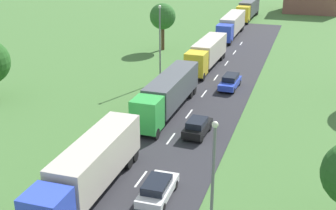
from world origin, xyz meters
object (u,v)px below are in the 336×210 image
Objects in this scene: truck_third at (168,92)px; tree_maple at (163,17)px; car_third at (157,189)px; lamppost_third at (160,40)px; lamppost_second at (213,178)px; truck_sixth at (248,8)px; car_fifth at (230,82)px; truck_fifth at (231,24)px; car_fourth at (197,127)px; truck_fourth at (207,53)px; truck_second at (90,167)px.

truck_third is 1.95× the size of tree_maple.
lamppost_third reaches higher than car_third.
car_third is at bearing 142.41° from lamppost_second.
car_fifth is at bearing -83.98° from truck_sixth.
lamppost_third is (-3.98, 9.14, 2.95)m from truck_third.
truck_fifth reaches higher than car_fourth.
car_third is 0.47× the size of lamppost_third.
truck_fourth is at bearing -89.72° from truck_sixth.
car_fifth is at bearing 78.92° from truck_second.
truck_fifth is 41.16m from car_fourth.
lamppost_third is (-8.56, 0.07, 4.19)m from car_fifth.
truck_fourth is 21.50m from car_fourth.
truck_fourth is at bearing 61.69° from lamppost_third.
truck_second is 9.60m from lamppost_second.
car_fifth is 0.50× the size of lamppost_third.
lamppost_third is 15.67m from tree_maple.
lamppost_second reaches higher than tree_maple.
car_fourth is 15.22m from lamppost_second.
car_third is (4.18, -15.18, -1.30)m from truck_third.
tree_maple is (-8.52, -29.97, 2.87)m from truck_sixth.
car_fourth is at bearing -59.07° from lamppost_third.
lamppost_third is at bearing -118.31° from truck_fourth.
truck_third is 15.80m from car_third.
truck_second is 52.45m from truck_fifth.
car_fifth reaches higher than car_third.
car_fourth is 0.44× the size of lamppost_third.
car_fifth is at bearing 88.33° from car_fourth.
truck_fifth is 3.03× the size of car_fifth.
car_fifth is (4.97, -27.33, -1.24)m from truck_fifth.
lamppost_second is at bearing -65.55° from lamppost_third.
car_fifth is at bearing 89.06° from car_third.
tree_maple is (-8.70, 7.53, 2.98)m from truck_fourth.
truck_third reaches higher than car_fourth.
car_fourth is at bearing 107.51° from lamppost_second.
truck_third is at bearing -70.19° from tree_maple.
car_fifth is at bearing 98.35° from lamppost_second.
lamppost_second is at bearing -76.23° from truck_fourth.
lamppost_third is (-3.60, -27.25, 2.96)m from truck_fifth.
truck_second is 1.80× the size of tree_maple.
truck_sixth is 73.25m from lamppost_second.
truck_fifth is (-0.40, 19.83, 0.02)m from truck_fourth.
truck_fifth is 51.80m from car_third.
truck_fourth is 1.61× the size of lamppost_second.
truck_fourth is (0.36, 32.62, -0.06)m from truck_second.
car_fourth is (0.01, 10.70, 0.04)m from car_third.
lamppost_second is (8.65, -18.62, 2.24)m from truck_third.
truck_fourth is at bearing 89.92° from truck_third.
car_third is at bearing -90.94° from car_fifth.
lamppost_second reaches higher than car_fourth.
truck_fifth is 1.53× the size of lamppost_third.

